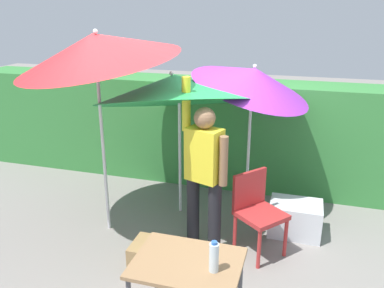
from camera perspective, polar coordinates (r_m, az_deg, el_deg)
The scene contains 11 objects.
ground_plane at distance 4.61m, azimuth -1.09°, elevation -14.22°, with size 24.00×24.00×0.00m, color gray.
hedge_row at distance 5.91m, azimuth 4.26°, elevation 1.72°, with size 8.00×0.70×1.54m, color #38843D.
umbrella_rainbow at distance 4.74m, azimuth 8.80°, elevation 9.22°, with size 1.48×1.45×2.11m.
umbrella_orange at distance 4.72m, azimuth -2.40°, elevation 7.92°, with size 2.01×1.96×2.12m.
umbrella_yellow at distance 4.31m, azimuth -13.65°, elevation 13.21°, with size 1.79×1.76×2.49m.
person_vendor at distance 4.13m, azimuth 1.74°, elevation -3.67°, with size 0.55×0.32×1.88m.
chair_plastic at distance 4.32m, azimuth 9.30°, elevation -9.12°, with size 0.62×0.62×0.89m.
cooler_box at distance 4.86m, azimuth 14.61°, elevation -10.31°, with size 0.59×0.43×0.39m, color silver.
crate_cardboard at distance 4.20m, azimuth -5.57°, elevation -15.76°, with size 0.43×0.37×0.28m, color #9E7A4C.
folding_table at distance 3.10m, azimuth -0.66°, elevation -17.95°, with size 0.80×0.60×0.77m.
bottle_water at distance 2.89m, azimuth 3.18°, elevation -15.94°, with size 0.07×0.07×0.24m.
Camera 1 is at (1.17, -3.66, 2.55)m, focal length 37.06 mm.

